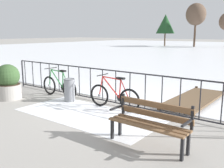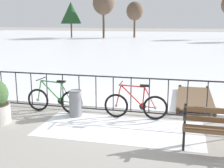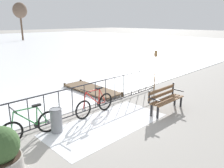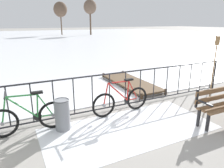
# 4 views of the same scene
# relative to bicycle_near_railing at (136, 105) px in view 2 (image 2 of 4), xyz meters

# --- Properties ---
(ground_plane) EXTENTS (160.00, 160.00, 0.00)m
(ground_plane) POSITION_rel_bicycle_near_railing_xyz_m (-0.44, 0.34, -0.37)
(ground_plane) COLOR #9E9991
(frozen_pond) EXTENTS (80.00, 56.00, 0.03)m
(frozen_pond) POSITION_rel_bicycle_near_railing_xyz_m (-0.44, 28.74, -0.35)
(frozen_pond) COLOR white
(frozen_pond) RESTS_ON ground
(snow_patch) EXTENTS (4.00, 1.87, 0.01)m
(snow_patch) POSITION_rel_bicycle_near_railing_xyz_m (-0.24, -0.86, -0.36)
(snow_patch) COLOR white
(snow_patch) RESTS_ON ground
(railing_fence) EXTENTS (9.06, 0.06, 1.07)m
(railing_fence) POSITION_rel_bicycle_near_railing_xyz_m (-0.44, 0.34, 0.19)
(railing_fence) COLOR #232328
(railing_fence) RESTS_ON ground
(bicycle_near_railing) EXTENTS (1.71, 0.52, 0.97)m
(bicycle_near_railing) POSITION_rel_bicycle_near_railing_xyz_m (0.00, 0.00, 0.00)
(bicycle_near_railing) COLOR black
(bicycle_near_railing) RESTS_ON ground
(bicycle_second) EXTENTS (1.71, 0.52, 0.97)m
(bicycle_second) POSITION_rel_bicycle_near_railing_xyz_m (-2.34, -0.00, 0.00)
(bicycle_second) COLOR black
(bicycle_second) RESTS_ON ground
(park_bench) EXTENTS (1.61, 0.50, 0.89)m
(park_bench) POSITION_rel_bicycle_near_railing_xyz_m (2.04, -1.52, 0.14)
(park_bench) COLOR brown
(park_bench) RESTS_ON ground
(trash_bin) EXTENTS (0.35, 0.35, 0.73)m
(trash_bin) POSITION_rel_bicycle_near_railing_xyz_m (-1.64, -0.19, 0.00)
(trash_bin) COLOR gray
(trash_bin) RESTS_ON ground
(wooden_dock) EXTENTS (1.10, 3.10, 0.20)m
(wooden_dock) POSITION_rel_bicycle_near_railing_xyz_m (1.60, 2.14, -0.25)
(wooden_dock) COLOR brown
(wooden_dock) RESTS_ON ground
(tree_far_west) EXTENTS (2.97, 2.97, 4.99)m
(tree_far_west) POSITION_rel_bicycle_near_railing_xyz_m (-14.62, 32.92, 3.12)
(tree_far_west) COLOR brown
(tree_far_west) RESTS_ON ground
(tree_east_mid) EXTENTS (2.97, 2.97, 6.46)m
(tree_east_mid) POSITION_rel_bicycle_near_railing_xyz_m (-10.05, 33.64, 4.43)
(tree_east_mid) COLOR brown
(tree_east_mid) RESTS_ON ground
(tree_far_east) EXTENTS (2.36, 2.36, 5.04)m
(tree_far_east) POSITION_rel_bicycle_near_railing_xyz_m (-5.90, 35.21, 3.33)
(tree_far_east) COLOR brown
(tree_far_east) RESTS_ON ground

